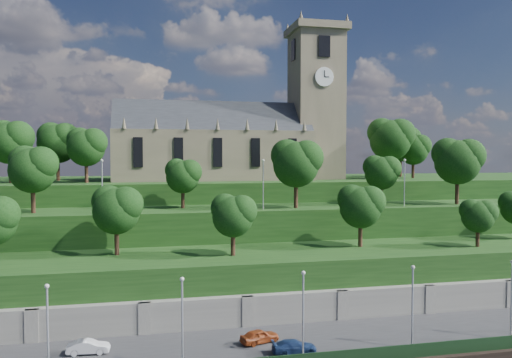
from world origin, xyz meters
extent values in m
cube|color=#2D2D30|center=(0.00, 6.00, 1.00)|extent=(160.00, 12.00, 2.00)
cube|color=black|center=(0.00, 0.60, 2.60)|extent=(160.00, 0.10, 1.20)
cube|color=slate|center=(0.00, 12.00, 2.50)|extent=(160.00, 2.00, 5.00)
cube|color=slate|center=(-25.00, 11.20, 2.50)|extent=(1.20, 0.60, 5.00)
cube|color=slate|center=(-15.00, 11.20, 2.50)|extent=(1.20, 0.60, 5.00)
cube|color=slate|center=(-5.00, 11.20, 2.50)|extent=(1.20, 0.60, 5.00)
cube|color=slate|center=(5.00, 11.20, 2.50)|extent=(1.20, 0.60, 5.00)
cube|color=slate|center=(15.00, 11.20, 2.50)|extent=(1.20, 0.60, 5.00)
cube|color=slate|center=(25.00, 11.20, 2.50)|extent=(1.20, 0.60, 5.00)
cube|color=#173812|center=(0.00, 18.00, 4.00)|extent=(160.00, 12.00, 8.00)
cube|color=#173812|center=(0.00, 29.00, 6.00)|extent=(160.00, 10.00, 12.00)
cube|color=#173812|center=(0.00, 50.00, 7.50)|extent=(160.00, 32.00, 15.00)
cube|color=#685D49|center=(-4.00, 46.00, 19.00)|extent=(32.00, 12.00, 8.00)
cube|color=#24272C|center=(-4.00, 46.00, 23.00)|extent=(32.00, 10.18, 10.18)
cone|color=#685D49|center=(-18.00, 40.00, 23.90)|extent=(0.70, 0.70, 1.80)
cone|color=#685D49|center=(-13.33, 40.00, 23.90)|extent=(0.70, 0.70, 1.80)
cone|color=#685D49|center=(-8.67, 40.00, 23.90)|extent=(0.70, 0.70, 1.80)
cone|color=#685D49|center=(-4.00, 40.00, 23.90)|extent=(0.70, 0.70, 1.80)
cone|color=#685D49|center=(0.67, 40.00, 23.90)|extent=(0.70, 0.70, 1.80)
cone|color=#685D49|center=(5.33, 40.00, 23.90)|extent=(0.70, 0.70, 1.80)
cone|color=#685D49|center=(10.00, 40.00, 23.90)|extent=(0.70, 0.70, 1.80)
cube|color=black|center=(-16.00, 39.92, 19.50)|extent=(1.40, 0.25, 4.50)
cube|color=black|center=(-10.00, 39.92, 19.50)|extent=(1.40, 0.25, 4.50)
cube|color=black|center=(-4.00, 39.92, 19.50)|extent=(1.40, 0.25, 4.50)
cube|color=black|center=(2.00, 39.92, 19.50)|extent=(1.40, 0.25, 4.50)
cube|color=black|center=(8.00, 39.92, 19.50)|extent=(1.40, 0.25, 4.50)
cube|color=#685D49|center=(14.00, 46.00, 27.50)|extent=(8.00, 8.00, 25.00)
cube|color=#685D49|center=(14.00, 46.00, 40.60)|extent=(9.20, 9.20, 1.20)
cone|color=#685D49|center=(10.00, 42.00, 41.80)|extent=(0.80, 0.80, 1.60)
cone|color=#685D49|center=(10.00, 50.00, 41.80)|extent=(0.80, 0.80, 1.60)
cone|color=#685D49|center=(18.00, 42.00, 41.80)|extent=(0.80, 0.80, 1.60)
cone|color=#685D49|center=(18.00, 50.00, 41.80)|extent=(0.80, 0.80, 1.60)
cube|color=black|center=(14.00, 41.92, 37.00)|extent=(2.00, 0.25, 3.50)
cube|color=black|center=(14.00, 50.08, 37.00)|extent=(2.00, 0.25, 3.50)
cube|color=black|center=(9.92, 46.00, 37.00)|extent=(0.25, 2.00, 3.50)
cube|color=black|center=(18.08, 46.00, 37.00)|extent=(0.25, 2.00, 3.50)
cylinder|color=white|center=(14.00, 41.88, 32.00)|extent=(3.20, 0.30, 3.20)
cylinder|color=white|center=(18.12, 46.00, 32.00)|extent=(0.30, 3.20, 3.20)
cube|color=black|center=(14.00, 41.70, 32.50)|extent=(0.12, 0.05, 1.10)
cube|color=black|center=(14.40, 41.70, 32.00)|extent=(0.80, 0.05, 0.12)
sphere|color=black|center=(-28.56, 15.52, 13.28)|extent=(3.62, 3.62, 3.62)
cylinder|color=#331D13|center=(-18.01, 20.00, 9.66)|extent=(0.51, 0.51, 3.33)
sphere|color=black|center=(-18.01, 20.00, 12.88)|extent=(5.17, 5.17, 5.17)
sphere|color=black|center=(-16.97, 19.48, 13.66)|extent=(3.88, 3.88, 3.88)
sphere|color=black|center=(-18.91, 20.65, 13.91)|extent=(3.62, 3.62, 3.62)
cylinder|color=#331D13|center=(-5.48, 17.00, 9.47)|extent=(0.49, 0.49, 2.93)
sphere|color=black|center=(-5.48, 17.00, 12.30)|extent=(4.56, 4.56, 4.56)
sphere|color=black|center=(-4.57, 16.54, 12.99)|extent=(3.42, 3.42, 3.42)
sphere|color=black|center=(-6.28, 17.57, 13.21)|extent=(3.19, 3.19, 3.19)
cylinder|color=#331D13|center=(10.43, 19.00, 9.62)|extent=(0.50, 0.50, 3.23)
sphere|color=black|center=(10.43, 19.00, 12.74)|extent=(5.03, 5.03, 5.03)
sphere|color=black|center=(11.44, 18.50, 13.50)|extent=(3.77, 3.77, 3.77)
sphere|color=black|center=(9.55, 19.63, 13.75)|extent=(3.52, 3.52, 3.52)
cylinder|color=#331D13|center=(24.26, 16.00, 9.24)|extent=(0.47, 0.47, 2.48)
sphere|color=black|center=(24.26, 16.00, 11.63)|extent=(3.85, 3.85, 3.85)
sphere|color=black|center=(25.03, 15.61, 12.21)|extent=(2.89, 2.89, 2.89)
sphere|color=black|center=(23.59, 16.48, 12.41)|extent=(2.70, 2.70, 2.70)
sphere|color=black|center=(32.35, 20.53, 12.82)|extent=(2.95, 2.95, 2.95)
cylinder|color=#331D13|center=(-28.25, 28.00, 13.78)|extent=(0.52, 0.52, 3.55)
sphere|color=black|center=(-28.25, 28.00, 17.21)|extent=(5.52, 5.52, 5.52)
sphere|color=black|center=(-27.14, 27.45, 18.04)|extent=(4.14, 4.14, 4.14)
sphere|color=black|center=(-29.21, 28.69, 18.31)|extent=(3.87, 3.87, 3.87)
cylinder|color=#331D13|center=(-10.06, 30.00, 13.42)|extent=(0.49, 0.49, 2.85)
sphere|color=black|center=(-10.06, 30.00, 16.18)|extent=(4.43, 4.43, 4.43)
sphere|color=black|center=(-9.17, 29.56, 16.84)|extent=(3.32, 3.32, 3.32)
sphere|color=black|center=(-10.84, 30.55, 17.06)|extent=(3.10, 3.10, 3.10)
cylinder|color=#331D13|center=(4.72, 27.00, 13.98)|extent=(0.54, 0.54, 3.96)
sphere|color=black|center=(4.72, 27.00, 17.81)|extent=(6.17, 6.17, 6.17)
sphere|color=black|center=(5.96, 26.38, 18.74)|extent=(4.62, 4.62, 4.62)
sphere|color=black|center=(3.64, 27.77, 19.05)|extent=(4.32, 4.32, 4.32)
cylinder|color=#331D13|center=(18.03, 29.00, 13.52)|extent=(0.50, 0.50, 3.04)
sphere|color=black|center=(18.03, 29.00, 16.47)|extent=(4.74, 4.74, 4.74)
sphere|color=black|center=(18.98, 28.53, 17.18)|extent=(3.55, 3.55, 3.55)
sphere|color=black|center=(17.21, 29.59, 17.41)|extent=(3.32, 3.32, 3.32)
cylinder|color=#331D13|center=(28.83, 27.00, 14.06)|extent=(0.54, 0.54, 4.12)
sphere|color=black|center=(28.83, 27.00, 18.04)|extent=(6.41, 6.41, 6.41)
sphere|color=black|center=(30.12, 26.36, 19.01)|extent=(4.81, 4.81, 4.81)
sphere|color=black|center=(27.71, 27.80, 19.33)|extent=(4.49, 4.49, 4.49)
cylinder|color=#331D13|center=(-34.18, 42.00, 16.98)|extent=(0.54, 0.54, 3.97)
sphere|color=black|center=(-34.18, 42.00, 20.82)|extent=(6.17, 6.17, 6.17)
sphere|color=black|center=(-32.94, 41.38, 21.74)|extent=(4.63, 4.63, 4.63)
sphere|color=black|center=(-35.26, 42.77, 22.05)|extent=(4.32, 4.32, 4.32)
cylinder|color=#331D13|center=(-28.69, 48.00, 17.02)|extent=(0.54, 0.54, 4.03)
sphere|color=black|center=(-28.69, 48.00, 20.92)|extent=(6.28, 6.28, 6.28)
sphere|color=black|center=(-27.43, 47.37, 21.86)|extent=(4.71, 4.71, 4.71)
sphere|color=black|center=(-29.79, 48.78, 22.17)|extent=(4.39, 4.39, 4.39)
cylinder|color=#331D13|center=(-23.42, 40.00, 16.75)|extent=(0.52, 0.52, 3.51)
sphere|color=black|center=(-23.42, 40.00, 20.15)|extent=(5.46, 5.46, 5.46)
sphere|color=black|center=(-22.32, 39.45, 20.96)|extent=(4.09, 4.09, 4.09)
sphere|color=black|center=(-24.37, 40.68, 21.24)|extent=(3.82, 3.82, 3.82)
cylinder|color=#331D13|center=(26.05, 42.00, 17.26)|extent=(0.56, 0.56, 4.52)
sphere|color=black|center=(26.05, 42.00, 21.62)|extent=(7.02, 7.02, 7.02)
sphere|color=black|center=(27.46, 41.30, 22.68)|extent=(5.27, 5.27, 5.27)
sphere|color=black|center=(24.82, 42.88, 23.03)|extent=(4.92, 4.92, 4.92)
cylinder|color=#331D13|center=(32.33, 50.00, 17.09)|extent=(0.55, 0.55, 4.17)
sphere|color=black|center=(32.33, 50.00, 21.12)|extent=(6.49, 6.49, 6.49)
sphere|color=black|center=(33.63, 49.35, 22.10)|extent=(4.87, 4.87, 4.87)
sphere|color=black|center=(31.20, 50.81, 22.42)|extent=(4.55, 4.55, 4.55)
cylinder|color=#331D13|center=(31.54, 44.00, 16.70)|extent=(0.51, 0.51, 3.40)
sphere|color=black|center=(31.54, 44.00, 19.99)|extent=(5.29, 5.29, 5.29)
sphere|color=black|center=(32.59, 43.47, 20.78)|extent=(3.97, 3.97, 3.97)
sphere|color=black|center=(30.61, 44.66, 21.05)|extent=(3.70, 3.70, 3.70)
cylinder|color=#B2B2B7|center=(-22.00, 2.50, 5.56)|extent=(0.16, 0.16, 7.11)
sphere|color=silver|center=(-22.00, 2.50, 9.23)|extent=(0.36, 0.36, 0.36)
cylinder|color=#B2B2B7|center=(-12.00, 2.50, 5.56)|extent=(0.16, 0.16, 7.11)
sphere|color=silver|center=(-12.00, 2.50, 9.23)|extent=(0.36, 0.36, 0.36)
cylinder|color=#B2B2B7|center=(-2.00, 2.50, 5.56)|extent=(0.16, 0.16, 7.11)
sphere|color=silver|center=(-2.00, 2.50, 9.23)|extent=(0.36, 0.36, 0.36)
cylinder|color=#B2B2B7|center=(8.00, 2.50, 5.56)|extent=(0.16, 0.16, 7.11)
sphere|color=silver|center=(8.00, 2.50, 9.23)|extent=(0.36, 0.36, 0.36)
cylinder|color=#B2B2B7|center=(18.00, 2.50, 5.56)|extent=(0.16, 0.16, 7.11)
sphere|color=silver|center=(18.00, 2.50, 9.23)|extent=(0.36, 0.36, 0.36)
cylinder|color=#B2B2B7|center=(-20.00, 26.00, 15.13)|extent=(0.16, 0.16, 6.26)
sphere|color=silver|center=(-20.00, 26.00, 18.38)|extent=(0.36, 0.36, 0.36)
cylinder|color=#B2B2B7|center=(0.00, 26.00, 15.13)|extent=(0.16, 0.16, 6.26)
sphere|color=silver|center=(0.00, 26.00, 18.38)|extent=(0.36, 0.36, 0.36)
cylinder|color=#B2B2B7|center=(20.00, 26.00, 15.13)|extent=(0.16, 0.16, 6.26)
sphere|color=silver|center=(20.00, 26.00, 18.38)|extent=(0.36, 0.36, 0.36)
imported|color=#943C18|center=(-4.79, 6.69, 2.61)|extent=(3.87, 2.46, 1.23)
imported|color=silver|center=(-19.70, 7.38, 2.58)|extent=(3.60, 1.41, 1.17)
imported|color=navy|center=(-2.39, 3.73, 2.57)|extent=(3.93, 1.67, 1.13)
camera|label=1|loc=(-14.50, -36.73, 18.94)|focal=35.00mm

